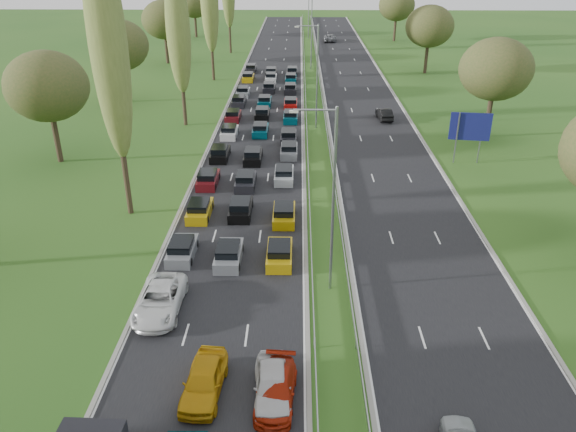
{
  "coord_description": "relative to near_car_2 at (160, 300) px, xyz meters",
  "views": [
    {
      "loc": [
        2.36,
        12.27,
        20.21
      ],
      "look_at": [
        1.63,
        50.54,
        1.5
      ],
      "focal_mm": 35.0,
      "sensor_mm": 36.0,
      "label": 1
    }
  ],
  "objects": [
    {
      "name": "ground",
      "position": [
        10.43,
        39.71,
        -0.8
      ],
      "size": [
        260.0,
        260.0,
        0.0
      ],
      "primitive_type": "plane",
      "color": "#245019",
      "rests_on": "ground"
    },
    {
      "name": "near_carriageway",
      "position": [
        3.68,
        42.21,
        -0.8
      ],
      "size": [
        10.5,
        215.0,
        0.04
      ],
      "primitive_type": "cube",
      "color": "black",
      "rests_on": "ground"
    },
    {
      "name": "far_carriageway",
      "position": [
        17.18,
        42.21,
        -0.8
      ],
      "size": [
        10.5,
        215.0,
        0.04
      ],
      "primitive_type": "cube",
      "color": "black",
      "rests_on": "ground"
    },
    {
      "name": "central_reservation",
      "position": [
        10.43,
        42.21,
        -0.25
      ],
      "size": [
        2.36,
        215.0,
        0.32
      ],
      "color": "gray",
      "rests_on": "ground"
    },
    {
      "name": "lamp_columns",
      "position": [
        10.43,
        37.71,
        5.2
      ],
      "size": [
        0.18,
        140.18,
        12.0
      ],
      "color": "gray",
      "rests_on": "ground"
    },
    {
      "name": "poplar_row",
      "position": [
        -5.57,
        27.88,
        11.59
      ],
      "size": [
        2.8,
        127.8,
        22.44
      ],
      "color": "#2D2116",
      "rests_on": "ground"
    },
    {
      "name": "woodland_left",
      "position": [
        -16.07,
        22.34,
        6.88
      ],
      "size": [
        8.0,
        166.0,
        11.1
      ],
      "color": "#2D2116",
      "rests_on": "ground"
    },
    {
      "name": "woodland_right",
      "position": [
        29.93,
        26.38,
        6.88
      ],
      "size": [
        8.0,
        153.0,
        11.1
      ],
      "color": "#2D2116",
      "rests_on": "ground"
    },
    {
      "name": "traffic_queue_fill",
      "position": [
        3.66,
        37.52,
        -0.36
      ],
      "size": [
        9.09,
        68.13,
        0.8
      ],
      "color": "slate",
      "rests_on": "ground"
    },
    {
      "name": "near_car_2",
      "position": [
        0.0,
        0.0,
        0.0
      ],
      "size": [
        2.6,
        5.62,
        1.56
      ],
      "primitive_type": "imported",
      "rotation": [
        0.0,
        0.0,
        0.0
      ],
      "color": "silver",
      "rests_on": "near_carriageway"
    },
    {
      "name": "near_car_8",
      "position": [
        3.73,
        -6.84,
        0.0
      ],
      "size": [
        2.15,
        4.7,
        1.56
      ],
      "primitive_type": "imported",
      "rotation": [
        0.0,
        0.0,
        -0.07
      ],
      "color": "#BE870C",
      "rests_on": "near_carriageway"
    },
    {
      "name": "near_car_11",
      "position": [
        7.32,
        -7.3,
        -0.13
      ],
      "size": [
        2.16,
        4.63,
        1.31
      ],
      "primitive_type": "imported",
      "rotation": [
        0.0,
        0.0,
        -0.08
      ],
      "color": "#A21F09",
      "rests_on": "near_carriageway"
    },
    {
      "name": "near_car_12",
      "position": [
        7.12,
        -7.03,
        -0.02
      ],
      "size": [
        2.03,
        4.56,
        1.53
      ],
      "primitive_type": "imported",
      "rotation": [
        0.0,
        0.0,
        0.05
      ],
      "color": "silver",
      "rests_on": "near_carriageway"
    },
    {
      "name": "far_car_1",
      "position": [
        19.13,
        41.43,
        -0.06
      ],
      "size": [
        1.82,
        4.45,
        1.44
      ],
      "primitive_type": "imported",
      "rotation": [
        0.0,
        0.0,
        3.21
      ],
      "color": "black",
      "rests_on": "far_carriageway"
    },
    {
      "name": "far_car_2",
      "position": [
        15.27,
        103.74,
        0.02
      ],
      "size": [
        2.99,
        5.9,
        1.6
      ],
      "primitive_type": "imported",
      "rotation": [
        0.0,
        0.0,
        3.08
      ],
      "color": "slate",
      "rests_on": "far_carriageway"
    },
    {
      "name": "direction_sign",
      "position": [
        25.33,
        26.06,
        2.77
      ],
      "size": [
        3.98,
        0.62,
        5.2
      ],
      "color": "gray",
      "rests_on": "ground"
    }
  ]
}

